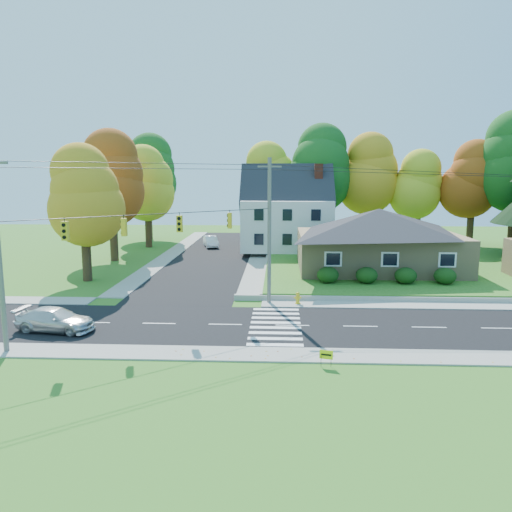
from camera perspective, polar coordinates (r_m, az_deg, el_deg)
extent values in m
plane|color=#3D7923|center=(29.94, 4.18, -7.95)|extent=(120.00, 120.00, 0.00)
cube|color=black|center=(29.93, 4.18, -7.93)|extent=(90.00, 8.00, 0.02)
cube|color=black|center=(55.77, -4.73, 0.09)|extent=(8.00, 44.00, 0.02)
cube|color=#9C9A90|center=(34.73, 3.98, -5.45)|extent=(90.00, 2.00, 0.08)
cube|color=#9C9A90|center=(25.19, 4.46, -11.21)|extent=(90.00, 2.00, 0.08)
cube|color=#3D7923|center=(52.19, 18.02, -0.70)|extent=(30.00, 30.00, 0.50)
cube|color=tan|center=(45.95, 13.74, 0.54)|extent=(14.00, 10.00, 3.20)
pyramid|color=#26262B|center=(45.63, 13.87, 3.89)|extent=(14.60, 10.60, 2.20)
cube|color=silver|center=(56.87, 3.53, 3.62)|extent=(10.00, 8.00, 5.60)
pyramid|color=#26262B|center=(56.62, 3.57, 7.65)|extent=(10.40, 8.40, 2.40)
cube|color=brown|center=(56.87, 7.09, 5.59)|extent=(0.90, 0.90, 9.60)
ellipsoid|color=#163A10|center=(39.34, 8.22, -2.15)|extent=(1.70, 1.70, 1.27)
ellipsoid|color=#163A10|center=(39.74, 12.53, -2.16)|extent=(1.70, 1.70, 1.27)
ellipsoid|color=#163A10|center=(40.37, 16.74, -2.16)|extent=(1.70, 1.70, 1.27)
ellipsoid|color=#163A10|center=(41.20, 20.79, -2.14)|extent=(1.70, 1.70, 1.27)
cylinder|color=#666059|center=(34.02, 1.53, 2.76)|extent=(0.26, 0.26, 10.00)
cube|color=#666059|center=(33.81, 1.56, 10.19)|extent=(1.60, 0.12, 0.12)
cube|color=gold|center=(27.90, -20.98, 2.70)|extent=(0.34, 0.26, 1.00)
cube|color=gold|center=(28.89, -14.84, 3.20)|extent=(0.26, 0.34, 1.00)
cube|color=gold|center=(30.29, -8.73, 3.67)|extent=(0.34, 0.26, 1.00)
cube|color=gold|center=(32.09, -3.02, 4.07)|extent=(0.26, 0.34, 1.00)
cylinder|color=black|center=(29.57, -11.41, 4.73)|extent=(13.02, 10.43, 0.04)
cylinder|color=#3F2A19|center=(62.86, 1.62, 4.08)|extent=(0.80, 0.80, 5.40)
sphere|color=gold|center=(62.63, 1.64, 7.63)|extent=(6.72, 6.72, 6.72)
sphere|color=gold|center=(62.61, 1.65, 9.17)|extent=(5.91, 5.91, 5.91)
sphere|color=gold|center=(62.63, 1.66, 10.71)|extent=(5.11, 5.11, 5.11)
cylinder|color=#3F2A19|center=(62.00, 7.18, 4.35)|extent=(0.86, 0.86, 6.30)
sphere|color=#1B591C|center=(61.79, 7.26, 8.56)|extent=(7.84, 7.84, 7.84)
sphere|color=#1B591C|center=(61.80, 7.30, 10.38)|extent=(6.90, 6.90, 6.90)
sphere|color=#1B591C|center=(61.87, 7.34, 12.19)|extent=(5.96, 5.96, 5.96)
cylinder|color=#3F2A19|center=(63.75, 12.50, 4.14)|extent=(0.83, 0.83, 5.85)
sphere|color=orange|center=(63.53, 12.64, 7.93)|extent=(7.28, 7.28, 7.28)
sphere|color=orange|center=(63.53, 12.69, 9.57)|extent=(6.41, 6.41, 6.41)
sphere|color=orange|center=(63.57, 12.75, 11.21)|extent=(5.53, 5.53, 5.53)
cylinder|color=#3F2A19|center=(64.11, 17.94, 3.53)|extent=(0.77, 0.77, 4.95)
sphere|color=gold|center=(63.89, 18.10, 6.72)|extent=(6.16, 6.16, 6.16)
sphere|color=gold|center=(63.85, 18.17, 8.10)|extent=(5.42, 5.42, 5.42)
sphere|color=gold|center=(63.85, 18.24, 9.48)|extent=(4.68, 4.68, 4.68)
cylinder|color=#3F2A19|center=(64.99, 23.30, 3.50)|extent=(0.80, 0.80, 5.40)
sphere|color=#9F4714|center=(64.77, 23.52, 6.93)|extent=(6.72, 6.72, 6.72)
sphere|color=#9F4714|center=(64.75, 23.61, 8.41)|extent=(5.91, 5.91, 5.91)
sphere|color=#9F4714|center=(64.77, 23.71, 9.90)|extent=(5.11, 5.11, 5.11)
cylinder|color=#3F2A19|center=(44.17, -18.82, 0.46)|extent=(0.77, 0.77, 4.95)
sphere|color=orange|center=(43.80, -19.07, 5.08)|extent=(6.16, 6.16, 6.16)
sphere|color=orange|center=(43.73, -19.17, 7.09)|extent=(5.42, 5.42, 5.42)
sphere|color=orange|center=(43.71, -19.28, 9.11)|extent=(4.68, 4.68, 4.68)
cylinder|color=#3F2A19|center=(53.76, -15.97, 2.56)|extent=(0.83, 0.83, 5.85)
sphere|color=#9F4714|center=(53.47, -16.17, 7.06)|extent=(7.28, 7.28, 7.28)
sphere|color=#9F4714|center=(53.44, -16.26, 9.01)|extent=(6.41, 6.41, 6.41)
sphere|color=#9F4714|center=(53.48, -16.34, 10.96)|extent=(5.53, 5.53, 5.53)
cylinder|color=#3F2A19|center=(63.02, -12.21, 3.43)|extent=(0.80, 0.80, 5.40)
sphere|color=gold|center=(62.76, -12.33, 6.97)|extent=(6.72, 6.72, 6.72)
sphere|color=gold|center=(62.73, -12.38, 8.50)|extent=(5.91, 5.91, 5.91)
sphere|color=gold|center=(62.74, -12.43, 10.04)|extent=(5.11, 5.11, 5.11)
cylinder|color=#3F2A19|center=(71.20, -12.13, 4.44)|extent=(0.86, 0.86, 6.30)
sphere|color=#1B591C|center=(70.98, -12.26, 8.10)|extent=(7.84, 7.84, 7.84)
sphere|color=#1B591C|center=(70.98, -12.31, 9.68)|extent=(6.90, 6.90, 6.90)
sphere|color=#1B591C|center=(71.03, -12.37, 11.26)|extent=(5.96, 5.96, 5.96)
imported|color=silver|center=(30.86, -21.95, -6.77)|extent=(4.78, 2.53, 1.32)
imported|color=white|center=(62.04, -5.19, 1.65)|extent=(2.53, 4.38, 1.37)
cylinder|color=gold|center=(34.66, 4.79, -5.47)|extent=(0.40, 0.40, 0.11)
cylinder|color=gold|center=(34.58, 4.79, -4.94)|extent=(0.26, 0.26, 0.60)
sphere|color=gold|center=(34.49, 4.80, -4.36)|extent=(0.29, 0.29, 0.29)
cylinder|color=gold|center=(34.55, 4.80, -4.76)|extent=(0.51, 0.22, 0.13)
cylinder|color=black|center=(23.92, 7.44, -11.83)|extent=(0.02, 0.02, 0.53)
cylinder|color=black|center=(23.96, 8.57, -11.81)|extent=(0.02, 0.02, 0.53)
cube|color=#FFF00F|center=(23.83, 8.02, -11.11)|extent=(0.62, 0.19, 0.42)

